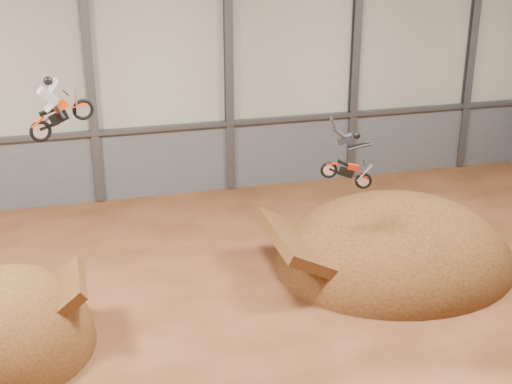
# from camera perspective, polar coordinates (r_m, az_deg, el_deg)

# --- Properties ---
(floor) EXTENTS (40.00, 40.00, 0.00)m
(floor) POSITION_cam_1_polar(r_m,az_deg,el_deg) (23.70, -1.66, -13.03)
(floor) COLOR #4F2715
(floor) RESTS_ON ground
(back_wall) EXTENTS (40.00, 0.10, 14.00)m
(back_wall) POSITION_cam_1_polar(r_m,az_deg,el_deg) (34.91, -7.73, 10.66)
(back_wall) COLOR #B6AEA1
(back_wall) RESTS_ON ground
(lower_band_back) EXTENTS (39.80, 0.18, 3.50)m
(lower_band_back) POSITION_cam_1_polar(r_m,az_deg,el_deg) (36.15, -7.29, 2.43)
(lower_band_back) COLOR #585A60
(lower_band_back) RESTS_ON ground
(steel_rail) EXTENTS (39.80, 0.35, 0.20)m
(steel_rail) POSITION_cam_1_polar(r_m,az_deg,el_deg) (35.47, -7.39, 5.11)
(steel_rail) COLOR #47494F
(steel_rail) RESTS_ON lower_band_back
(steel_column_2) EXTENTS (0.40, 0.36, 13.90)m
(steel_column_2) POSITION_cam_1_polar(r_m,az_deg,el_deg) (34.44, -13.26, 10.15)
(steel_column_2) COLOR #47494F
(steel_column_2) RESTS_ON ground
(steel_column_3) EXTENTS (0.40, 0.36, 13.90)m
(steel_column_3) POSITION_cam_1_polar(r_m,az_deg,el_deg) (35.30, -2.22, 10.95)
(steel_column_3) COLOR #47494F
(steel_column_3) RESTS_ON ground
(steel_column_4) EXTENTS (0.40, 0.36, 13.90)m
(steel_column_4) POSITION_cam_1_polar(r_m,az_deg,el_deg) (37.35, 7.99, 11.35)
(steel_column_4) COLOR #47494F
(steel_column_4) RESTS_ON ground
(steel_column_5) EXTENTS (0.40, 0.36, 13.90)m
(steel_column_5) POSITION_cam_1_polar(r_m,az_deg,el_deg) (40.41, 16.91, 11.40)
(steel_column_5) COLOR #47494F
(steel_column_5) RESTS_ON ground
(takeoff_ramp) EXTENTS (5.35, 6.17, 5.35)m
(takeoff_ramp) POSITION_cam_1_polar(r_m,az_deg,el_deg) (25.45, -18.75, -11.66)
(takeoff_ramp) COLOR #402310
(takeoff_ramp) RESTS_ON ground
(landing_ramp) EXTENTS (9.79, 8.66, 5.65)m
(landing_ramp) POSITION_cam_1_polar(r_m,az_deg,el_deg) (29.82, 10.92, -5.72)
(landing_ramp) COLOR #402310
(landing_ramp) RESTS_ON ground
(fmx_rider_a) EXTENTS (2.88, 1.40, 2.64)m
(fmx_rider_a) POSITION_cam_1_polar(r_m,az_deg,el_deg) (23.69, -15.12, 7.16)
(fmx_rider_a) COLOR #EE3F07
(fmx_rider_b) EXTENTS (3.09, 1.61, 2.78)m
(fmx_rider_b) POSITION_cam_1_polar(r_m,az_deg,el_deg) (25.05, 7.10, 3.02)
(fmx_rider_b) COLOR #B71F0E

